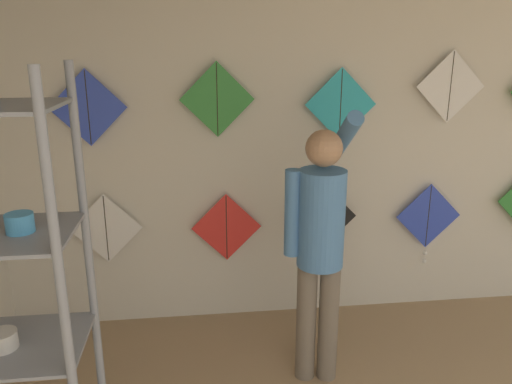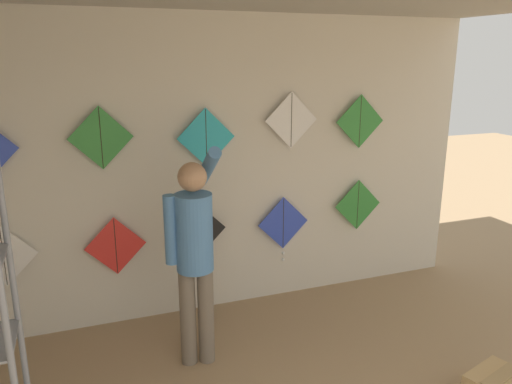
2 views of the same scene
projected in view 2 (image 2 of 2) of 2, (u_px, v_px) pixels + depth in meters
back_panel at (197, 169)px, 4.63m from camera, size 5.69×0.06×2.80m
shopkeeper at (194, 246)px, 3.84m from camera, size 0.44×0.59×1.77m
kite_0 at (3, 256)px, 4.14m from camera, size 0.54×0.01×0.54m
kite_1 at (116, 246)px, 4.45m from camera, size 0.54×0.01×0.54m
kite_2 at (198, 230)px, 4.69m from camera, size 0.54×0.01×0.54m
kite_3 at (283, 225)px, 5.00m from camera, size 0.54×0.04×0.68m
kite_4 at (358, 205)px, 5.25m from camera, size 0.54×0.01×0.54m
kite_6 at (101, 138)px, 4.18m from camera, size 0.54×0.01×0.54m
kite_7 at (206, 138)px, 4.49m from camera, size 0.54×0.01×0.54m
kite_8 at (291, 120)px, 4.75m from camera, size 0.54×0.01×0.54m
kite_9 at (360, 121)px, 5.01m from camera, size 0.54×0.01×0.54m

